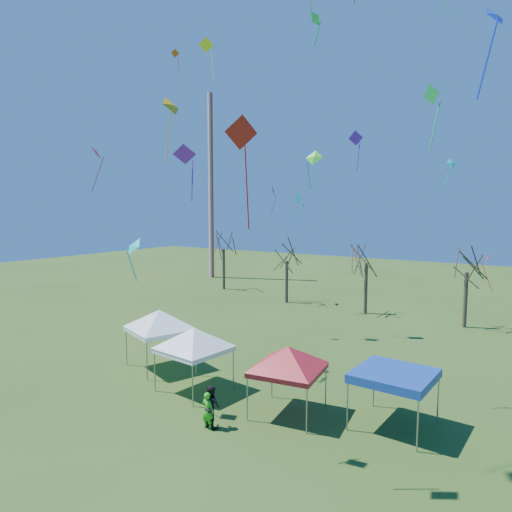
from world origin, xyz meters
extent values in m
plane|color=#2E4C18|center=(0.00, 0.00, 0.00)|extent=(140.00, 140.00, 0.00)
cylinder|color=silver|center=(-28.00, 34.00, 12.50)|extent=(0.70, 0.70, 25.00)
cylinder|color=#3D2D21|center=(-20.85, 27.38, 2.39)|extent=(0.32, 0.32, 4.78)
cylinder|color=#3D2D21|center=(-10.77, 24.65, 2.14)|extent=(0.32, 0.32, 4.28)
cylinder|color=#3D2D21|center=(-2.37, 24.38, 2.32)|extent=(0.32, 0.32, 4.64)
cylinder|color=#3D2D21|center=(6.03, 24.04, 2.24)|extent=(0.32, 0.32, 4.49)
cylinder|color=gray|center=(-9.75, 2.97, 1.08)|extent=(0.07, 0.07, 2.17)
cylinder|color=gray|center=(-8.72, 5.83, 1.08)|extent=(0.07, 0.07, 2.17)
cylinder|color=gray|center=(-6.89, 1.94, 1.08)|extent=(0.07, 0.07, 2.17)
cylinder|color=gray|center=(-5.86, 4.80, 1.08)|extent=(0.07, 0.07, 2.17)
cube|color=white|center=(-7.81, 3.89, 2.30)|extent=(4.16, 4.16, 0.26)
pyramid|color=white|center=(-7.81, 3.89, 3.51)|extent=(4.33, 4.33, 1.08)
cylinder|color=gray|center=(-5.37, 1.05, 1.04)|extent=(0.06, 0.06, 2.07)
cylinder|color=gray|center=(-5.05, 3.93, 1.04)|extent=(0.06, 0.06, 2.07)
cylinder|color=gray|center=(-2.48, 0.73, 1.04)|extent=(0.06, 0.06, 2.07)
cylinder|color=gray|center=(-2.16, 3.61, 1.04)|extent=(0.06, 0.06, 2.07)
cube|color=white|center=(-3.76, 2.33, 2.20)|extent=(3.44, 3.44, 0.25)
pyramid|color=white|center=(-3.76, 2.33, 3.36)|extent=(4.37, 4.37, 1.04)
cylinder|color=gray|center=(0.56, 0.95, 1.00)|extent=(0.06, 0.06, 2.01)
cylinder|color=gray|center=(0.16, 3.73, 1.00)|extent=(0.06, 0.06, 2.01)
cylinder|color=gray|center=(3.34, 1.34, 1.00)|extent=(0.06, 0.06, 2.01)
cylinder|color=gray|center=(2.94, 4.12, 1.00)|extent=(0.06, 0.06, 2.01)
cube|color=#A30F18|center=(1.75, 2.53, 2.13)|extent=(3.40, 3.40, 0.24)
pyramid|color=#A30F18|center=(1.75, 2.53, 3.25)|extent=(4.21, 4.21, 1.00)
cylinder|color=gray|center=(4.67, 2.56, 1.06)|extent=(0.06, 0.06, 2.13)
cylinder|color=gray|center=(4.82, 5.54, 1.06)|extent=(0.06, 0.06, 2.13)
cylinder|color=gray|center=(7.64, 2.41, 1.06)|extent=(0.06, 0.06, 2.13)
cylinder|color=gray|center=(7.79, 5.38, 1.06)|extent=(0.06, 0.06, 2.13)
cube|color=navy|center=(6.23, 3.97, 2.25)|extent=(3.35, 3.35, 0.26)
cube|color=navy|center=(6.23, 3.97, 2.45)|extent=(3.35, 3.35, 0.13)
imported|color=green|center=(-0.47, -0.60, 0.82)|extent=(0.61, 0.42, 1.64)
imported|color=black|center=(-0.47, -0.37, 0.94)|extent=(1.04, 0.89, 1.87)
cone|color=#E432B4|center=(-12.16, 24.34, 11.33)|extent=(0.99, 1.40, 1.36)
cube|color=#E432B4|center=(-12.00, 24.03, 9.78)|extent=(0.67, 0.37, 2.42)
cone|color=#F4A50C|center=(-6.91, 4.28, 15.38)|extent=(0.86, 1.34, 1.15)
cube|color=#F4A50C|center=(-6.91, 3.99, 13.56)|extent=(0.60, 0.04, 2.99)
cube|color=green|center=(3.32, 24.76, 26.03)|extent=(0.87, 0.10, 2.37)
cone|color=#6C1BBE|center=(-0.32, -2.00, 11.63)|extent=(1.10, 1.02, 0.76)
cube|color=#6C1BBE|center=(-0.09, -1.84, 10.62)|extent=(0.38, 0.52, 1.59)
cone|color=red|center=(2.54, -2.32, 12.14)|extent=(1.04, 1.19, 1.17)
cube|color=red|center=(2.67, -2.15, 10.33)|extent=(0.39, 0.31, 3.02)
cone|color=#0B87AB|center=(-8.09, 21.95, 10.47)|extent=(1.11, 0.71, 1.11)
cube|color=#0B87AB|center=(-7.74, 21.79, 9.18)|extent=(0.39, 0.74, 2.04)
cone|color=#0DCDCF|center=(-4.59, -0.84, 7.83)|extent=(1.07, 0.86, 0.78)
cube|color=#0DCDCF|center=(-4.81, -0.79, 6.87)|extent=(0.16, 0.49, 1.47)
cone|color=#0DCEB5|center=(4.80, 22.55, 13.04)|extent=(0.92, 0.94, 0.74)
cube|color=#0DCEB5|center=(4.61, 22.35, 12.02)|extent=(0.47, 0.42, 1.64)
cone|color=#611AB7|center=(3.35, 6.27, 12.97)|extent=(0.74, 0.24, 0.73)
cube|color=#611AB7|center=(3.50, 6.27, 12.09)|extent=(0.04, 0.33, 1.40)
cone|color=#1637F1|center=(9.83, 0.71, 15.37)|extent=(0.90, 1.01, 0.70)
cube|color=#1637F1|center=(9.70, 0.46, 14.04)|extent=(0.56, 0.32, 2.25)
cone|color=red|center=(-14.27, 4.81, 13.31)|extent=(1.47, 1.36, 1.02)
cube|color=red|center=(-13.92, 4.58, 11.84)|extent=(0.52, 0.76, 2.34)
cone|color=#FFF51A|center=(-10.70, 12.11, 21.64)|extent=(1.22, 1.25, 1.03)
cube|color=#FFF51A|center=(-10.40, 12.44, 20.13)|extent=(0.72, 0.67, 2.47)
cone|color=green|center=(2.41, 3.62, 17.85)|extent=(0.83, 0.81, 0.60)
cube|color=green|center=(2.52, 3.52, 17.14)|extent=(0.25, 0.28, 1.08)
cone|color=green|center=(6.70, 6.84, 14.70)|extent=(0.99, 0.80, 0.94)
cube|color=green|center=(6.92, 6.70, 13.33)|extent=(0.34, 0.51, 2.27)
cone|color=red|center=(7.77, 21.00, 6.00)|extent=(0.41, 0.84, 0.79)
cube|color=red|center=(7.74, 21.44, 4.66)|extent=(0.90, 0.10, 2.29)
cone|color=#EA500C|center=(-12.64, 10.84, 21.03)|extent=(0.58, 0.64, 0.61)
cube|color=#EA500C|center=(-12.49, 11.03, 20.16)|extent=(0.44, 0.36, 1.44)
cone|color=green|center=(-3.63, 15.97, 13.36)|extent=(1.44, 0.97, 1.21)
cube|color=green|center=(-4.01, 15.92, 12.01)|extent=(0.13, 0.81, 2.02)
camera|label=1|loc=(11.68, -15.34, 9.55)|focal=32.00mm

